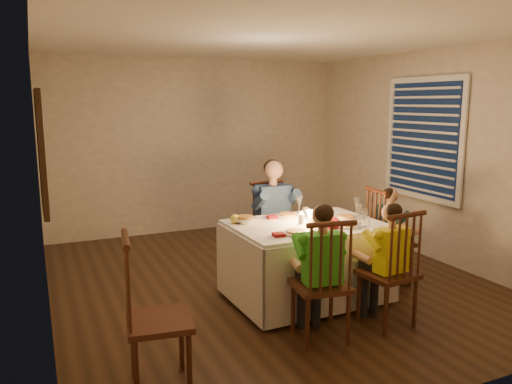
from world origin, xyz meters
name	(u,v)px	position (x,y,z in m)	size (l,w,h in m)	color
ground	(268,280)	(0.00, 0.00, 0.00)	(5.00, 5.00, 0.00)	black
wall_left	(40,177)	(-2.25, 0.00, 1.30)	(0.02, 5.00, 2.60)	beige
wall_right	(430,155)	(2.25, 0.00, 1.30)	(0.02, 5.00, 2.60)	beige
wall_back	(197,146)	(0.00, 2.50, 1.30)	(4.50, 0.02, 2.60)	beige
ceiling	(269,38)	(0.00, 0.00, 2.60)	(5.00, 5.00, 0.00)	white
dining_table	(306,245)	(0.13, -0.62, 0.55)	(1.52, 1.12, 0.75)	white
chair_adult	(273,273)	(0.16, 0.19, 0.00)	(0.44, 0.41, 1.06)	#3B1B10
chair_near_left	(319,339)	(-0.21, -1.45, 0.00)	(0.44, 0.41, 1.06)	#3B1B10
chair_near_right	(385,324)	(0.48, -1.45, 0.00)	(0.44, 0.41, 1.06)	#3B1B10
chair_end	(387,283)	(1.17, -0.62, 0.00)	(0.44, 0.41, 1.06)	#3B1B10
adult	(273,273)	(0.16, 0.19, 0.00)	(0.50, 0.46, 1.32)	#2F4D75
child_green	(319,339)	(-0.21, -1.45, 0.00)	(0.41, 0.37, 1.16)	green
child_yellow	(385,324)	(0.48, -1.45, 0.00)	(0.38, 0.35, 1.11)	yellow
child_teal	(387,283)	(1.17, -0.62, 0.00)	(0.35, 0.32, 1.06)	#1B3B44
setting_adult	(287,216)	(0.09, -0.29, 0.79)	(0.26, 0.26, 0.02)	white
setting_green	(296,233)	(-0.16, -0.93, 0.79)	(0.26, 0.26, 0.02)	white
setting_yellow	(347,225)	(0.42, -0.89, 0.79)	(0.26, 0.26, 0.02)	white
setting_teal	(346,218)	(0.60, -0.61, 0.79)	(0.26, 0.26, 0.02)	white
candle_left	(301,219)	(0.06, -0.63, 0.83)	(0.06, 0.06, 0.10)	white
candle_right	(312,218)	(0.19, -0.62, 0.83)	(0.06, 0.06, 0.10)	white
squash	(235,219)	(-0.52, -0.33, 0.82)	(0.09, 0.09, 0.09)	yellow
orange_fruit	(326,216)	(0.39, -0.56, 0.82)	(0.08, 0.08, 0.08)	orange
serving_bowl	(245,220)	(-0.42, -0.35, 0.80)	(0.22, 0.22, 0.05)	white
wall_mirror	(42,152)	(-2.22, 0.30, 1.50)	(0.06, 0.95, 1.15)	black
window_blinds	(423,139)	(2.21, 0.10, 1.50)	(0.07, 1.34, 1.54)	black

